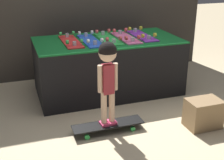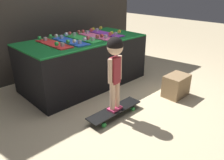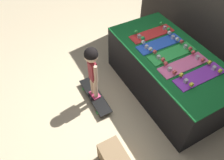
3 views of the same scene
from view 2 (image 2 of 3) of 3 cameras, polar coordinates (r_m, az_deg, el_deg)
name	(u,v)px [view 2 (image 2 of 3)]	position (r m, az deg, el deg)	size (l,w,h in m)	color
ground_plane	(113,96)	(3.25, 0.25, -4.31)	(16.00, 16.00, 0.00)	beige
back_wall	(51,0)	(4.11, -15.74, 19.41)	(3.78, 0.10, 2.55)	#332D28
display_rack	(84,62)	(3.56, -7.29, 4.70)	(1.93, 0.97, 0.75)	black
skateboard_red_on_rack	(54,43)	(3.21, -15.00, 9.27)	(0.21, 0.70, 0.09)	red
skateboard_blue_on_rack	(70,41)	(3.30, -10.83, 10.03)	(0.21, 0.70, 0.09)	blue
skateboard_green_on_rack	(83,38)	(3.45, -7.51, 10.84)	(0.21, 0.70, 0.09)	green
skateboard_pink_on_rack	(96,36)	(3.59, -4.14, 11.48)	(0.21, 0.70, 0.09)	pink
skateboard_purple_on_rack	(106,33)	(3.78, -1.60, 12.15)	(0.21, 0.70, 0.09)	purple
skateboard_on_floor	(115,110)	(2.76, 0.71, -7.96)	(0.78, 0.20, 0.09)	black
child	(115,61)	(2.48, 0.79, 5.04)	(0.22, 0.19, 0.91)	#E03D6B
storage_box	(176,86)	(3.34, 16.40, -1.42)	(0.37, 0.26, 0.32)	#8E704C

